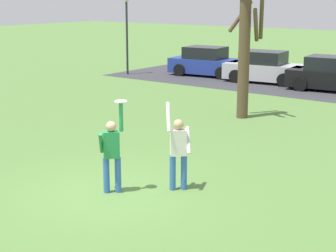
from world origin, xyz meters
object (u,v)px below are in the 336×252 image
at_px(frisbee_disc, 121,101).
at_px(person_catcher, 112,151).
at_px(parked_car_blue, 207,62).
at_px(parked_car_black, 333,75).
at_px(parked_car_silver, 265,68).
at_px(lamppost_by_lot, 127,28).
at_px(person_defender, 178,148).
at_px(bare_tree_tall, 245,38).

bearing_deg(frisbee_disc, person_catcher, -135.84).
height_order(frisbee_disc, parked_car_blue, frisbee_disc).
bearing_deg(parked_car_black, parked_car_blue, 169.00).
height_order(parked_car_silver, lamppost_by_lot, lamppost_by_lot).
distance_m(person_defender, lamppost_by_lot, 18.92).
bearing_deg(bare_tree_tall, frisbee_disc, -78.94).
distance_m(parked_car_blue, bare_tree_tall, 10.87).
relative_size(parked_car_silver, bare_tree_tall, 0.75).
distance_m(frisbee_disc, parked_car_black, 16.06).
xyz_separation_m(parked_car_black, bare_tree_tall, (-0.46, -7.57, 2.16)).
xyz_separation_m(parked_car_black, lamppost_by_lot, (-11.19, -1.70, 1.86)).
xyz_separation_m(person_defender, parked_car_blue, (-9.43, 15.63, -0.25)).
height_order(person_catcher, parked_car_silver, person_catcher).
height_order(person_defender, bare_tree_tall, bare_tree_tall).
bearing_deg(person_catcher, lamppost_by_lot, 86.11).
bearing_deg(bare_tree_tall, person_catcher, -80.19).
height_order(parked_car_silver, parked_car_black, same).
height_order(parked_car_black, lamppost_by_lot, lamppost_by_lot).
height_order(person_defender, frisbee_disc, frisbee_disc).
distance_m(frisbee_disc, lamppost_by_lot, 18.88).
distance_m(parked_car_black, bare_tree_tall, 7.89).
height_order(parked_car_blue, bare_tree_tall, bare_tree_tall).
bearing_deg(person_defender, parked_car_silver, -113.69).
height_order(person_catcher, parked_car_black, person_catcher).
relative_size(person_defender, lamppost_by_lot, 0.48).
height_order(person_catcher, parked_car_blue, person_catcher).
bearing_deg(lamppost_by_lot, parked_car_black, 8.64).
distance_m(person_defender, parked_car_blue, 18.26).
relative_size(frisbee_disc, parked_car_blue, 0.06).
bearing_deg(person_catcher, person_defender, 0.00).
height_order(person_catcher, lamppost_by_lot, lamppost_by_lot).
bearing_deg(parked_car_silver, person_catcher, -80.75).
bearing_deg(parked_car_silver, frisbee_disc, -80.08).
xyz_separation_m(parked_car_silver, lamppost_by_lot, (-7.52, -2.07, 1.86)).
height_order(frisbee_disc, parked_car_black, frisbee_disc).
distance_m(parked_car_black, lamppost_by_lot, 11.47).
relative_size(parked_car_black, lamppost_by_lot, 1.00).
distance_m(person_defender, parked_car_silver, 16.48).
distance_m(person_catcher, parked_car_blue, 18.66).
distance_m(person_catcher, parked_car_silver, 17.14).
relative_size(frisbee_disc, parked_car_black, 0.06).
bearing_deg(person_catcher, parked_car_black, 49.45).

